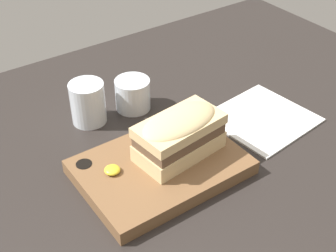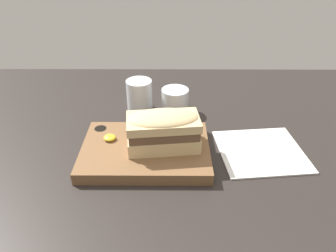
{
  "view_description": "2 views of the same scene",
  "coord_description": "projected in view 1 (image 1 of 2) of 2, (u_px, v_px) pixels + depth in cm",
  "views": [
    {
      "loc": [
        -37.84,
        -53.93,
        61.32
      ],
      "look_at": [
        1.51,
        2.13,
        10.24
      ],
      "focal_mm": 50.0,
      "sensor_mm": 36.0,
      "label": 1
    },
    {
      "loc": [
        3.95,
        -62.3,
        49.06
      ],
      "look_at": [
        3.6,
        1.47,
        9.3
      ],
      "focal_mm": 35.0,
      "sensor_mm": 36.0,
      "label": 2
    }
  ],
  "objects": [
    {
      "name": "sandwich",
      "position": [
        180.0,
        134.0,
        0.85
      ],
      "size": [
        17.11,
        10.45,
        8.82
      ],
      "rotation": [
        0.0,
        0.0,
        0.11
      ],
      "color": "#DBBC84",
      "rests_on": "serving_board"
    },
    {
      "name": "wine_glass",
      "position": [
        133.0,
        96.0,
        1.03
      ],
      "size": [
        7.74,
        7.74,
        7.02
      ],
      "color": "silver",
      "rests_on": "dining_table"
    },
    {
      "name": "water_glass",
      "position": [
        88.0,
        105.0,
        0.98
      ],
      "size": [
        7.39,
        7.39,
        9.15
      ],
      "color": "silver",
      "rests_on": "dining_table"
    },
    {
      "name": "napkin",
      "position": [
        262.0,
        118.0,
        1.01
      ],
      "size": [
        21.62,
        20.72,
        0.4
      ],
      "rotation": [
        0.0,
        0.0,
        0.1
      ],
      "color": "white",
      "rests_on": "dining_table"
    },
    {
      "name": "dining_table",
      "position": [
        168.0,
        173.0,
        0.89
      ],
      "size": [
        147.56,
        107.2,
        2.0
      ],
      "color": "#282321",
      "rests_on": "ground"
    },
    {
      "name": "mustard_dollop",
      "position": [
        112.0,
        170.0,
        0.83
      ],
      "size": [
        2.87,
        2.87,
        1.15
      ],
      "color": "yellow",
      "rests_on": "serving_board"
    },
    {
      "name": "serving_board",
      "position": [
        161.0,
        168.0,
        0.87
      ],
      "size": [
        29.71,
        21.24,
        2.84
      ],
      "color": "brown",
      "rests_on": "dining_table"
    }
  ]
}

